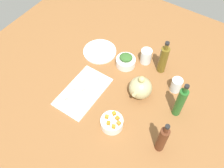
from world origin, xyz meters
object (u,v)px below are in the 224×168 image
(plate_tofu, at_px, (100,51))
(bowl_carrots, at_px, (112,123))
(cutting_board, at_px, (83,92))
(bottle_1, at_px, (180,102))
(bottle_0, at_px, (163,59))
(drinking_glass_1, at_px, (146,56))
(bowl_greens, at_px, (126,62))
(drinking_glass_0, at_px, (176,85))
(bottle_2, at_px, (162,139))
(teapot, at_px, (140,88))

(plate_tofu, xyz_separation_m, bowl_carrots, (0.40, 0.36, 0.02))
(cutting_board, bearing_deg, bottle_1, 108.99)
(bottle_0, xyz_separation_m, drinking_glass_1, (-0.01, -0.12, -0.05))
(cutting_board, distance_m, bottle_0, 0.52)
(bowl_greens, height_order, bowl_carrots, bowl_carrots)
(plate_tofu, xyz_separation_m, drinking_glass_0, (0.00, 0.55, 0.04))
(bowl_carrots, bearing_deg, bowl_greens, -158.21)
(plate_tofu, height_order, drinking_glass_1, drinking_glass_1)
(bottle_2, height_order, drinking_glass_1, bottle_2)
(bottle_1, bearing_deg, teapot, -88.60)
(cutting_board, distance_m, bowl_carrots, 0.28)
(bottle_1, distance_m, drinking_glass_0, 0.17)
(bowl_carrots, xyz_separation_m, teapot, (-0.26, 0.02, 0.04))
(teapot, xyz_separation_m, bottle_1, (-0.01, 0.23, 0.04))
(teapot, xyz_separation_m, drinking_glass_1, (-0.24, -0.09, -0.02))
(bottle_1, height_order, drinking_glass_0, bottle_1)
(bowl_greens, relative_size, drinking_glass_1, 1.23)
(plate_tofu, xyz_separation_m, drinking_glass_1, (-0.10, 0.29, 0.04))
(cutting_board, bearing_deg, bowl_carrots, 71.82)
(cutting_board, relative_size, bottle_2, 1.40)
(cutting_board, distance_m, drinking_glass_0, 0.55)
(cutting_board, height_order, drinking_glass_0, drinking_glass_0)
(plate_tofu, distance_m, bowl_greens, 0.20)
(bottle_2, bearing_deg, bowl_greens, -131.16)
(bowl_carrots, bearing_deg, plate_tofu, -138.06)
(teapot, bearing_deg, plate_tofu, -110.83)
(bowl_carrots, bearing_deg, bottle_1, 135.90)
(drinking_glass_0, bearing_deg, bottle_0, -122.69)
(bottle_2, bearing_deg, bottle_1, -176.65)
(bowl_greens, bearing_deg, teapot, 51.44)
(teapot, bearing_deg, drinking_glass_0, 132.44)
(bottle_0, bearing_deg, drinking_glass_0, 57.31)
(bottle_2, bearing_deg, drinking_glass_1, -144.28)
(plate_tofu, xyz_separation_m, bottle_2, (0.38, 0.63, 0.10))
(plate_tofu, relative_size, bottle_2, 0.90)
(teapot, distance_m, bottle_0, 0.24)
(drinking_glass_0, bearing_deg, cutting_board, -54.46)
(bowl_carrots, relative_size, teapot, 0.74)
(drinking_glass_0, relative_size, drinking_glass_1, 0.90)
(bowl_greens, height_order, drinking_glass_1, drinking_glass_1)
(bowl_carrots, height_order, bottle_2, bottle_2)
(bottle_2, relative_size, drinking_glass_1, 2.45)
(teapot, height_order, drinking_glass_0, teapot)
(bottle_2, bearing_deg, drinking_glass_0, -167.22)
(bowl_carrots, bearing_deg, cutting_board, -108.18)
(plate_tofu, height_order, teapot, teapot)
(bowl_carrots, distance_m, bottle_2, 0.28)
(drinking_glass_0, distance_m, drinking_glass_1, 0.27)
(teapot, distance_m, drinking_glass_1, 0.26)
(cutting_board, xyz_separation_m, bottle_2, (0.06, 0.53, 0.10))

